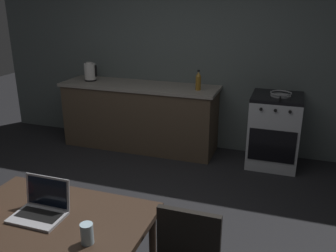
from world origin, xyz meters
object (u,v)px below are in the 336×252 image
(stove_oven, at_px, (274,131))
(laptop, at_px, (41,209))
(drinking_glass, at_px, (87,234))
(frying_pan, at_px, (281,94))
(bottle, at_px, (198,81))
(electric_kettle, at_px, (90,72))
(dining_table, at_px, (53,229))

(stove_oven, height_order, laptop, laptop)
(laptop, distance_m, drinking_glass, 0.44)
(stove_oven, xyz_separation_m, laptop, (-1.27, -2.87, 0.33))
(stove_oven, bearing_deg, frying_pan, -37.02)
(bottle, distance_m, frying_pan, 1.02)
(drinking_glass, bearing_deg, electric_kettle, 119.39)
(laptop, bearing_deg, bottle, 77.68)
(laptop, bearing_deg, frying_pan, 58.94)
(electric_kettle, relative_size, bottle, 1.01)
(stove_oven, height_order, dining_table, stove_oven)
(dining_table, xyz_separation_m, frying_pan, (1.22, 2.85, 0.27))
(dining_table, height_order, drinking_glass, drinking_glass)
(stove_oven, relative_size, dining_table, 0.75)
(laptop, height_order, frying_pan, laptop)
(electric_kettle, xyz_separation_m, frying_pan, (2.59, -0.03, -0.10))
(frying_pan, height_order, drinking_glass, frying_pan)
(electric_kettle, relative_size, drinking_glass, 2.12)
(stove_oven, bearing_deg, dining_table, -112.45)
(electric_kettle, bearing_deg, drinking_glass, -60.61)
(dining_table, distance_m, laptop, 0.15)
(drinking_glass, bearing_deg, laptop, 160.24)
(laptop, height_order, drinking_glass, laptop)
(electric_kettle, distance_m, bottle, 1.57)
(electric_kettle, height_order, frying_pan, electric_kettle)
(dining_table, xyz_separation_m, electric_kettle, (-1.36, 2.88, 0.37))
(dining_table, distance_m, frying_pan, 3.11)
(stove_oven, xyz_separation_m, bottle, (-0.98, -0.05, 0.57))
(dining_table, bearing_deg, laptop, 172.00)
(electric_kettle, bearing_deg, bottle, -1.82)
(laptop, height_order, bottle, bottle)
(dining_table, bearing_deg, electric_kettle, 115.32)
(dining_table, height_order, laptop, laptop)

